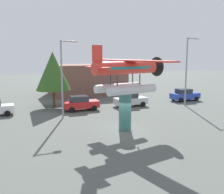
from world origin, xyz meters
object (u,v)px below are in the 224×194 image
(car_far_silver, at_px, (130,100))
(streetlight_primary, at_px, (64,74))
(floatplane_monument, at_px, (127,73))
(car_distant_blue, at_px, (185,95))
(display_pedestal, at_px, (125,111))
(storefront_building, at_px, (87,79))
(car_mid_red, at_px, (81,103))
(tree_east, at_px, (53,71))
(streetlight_secondary, at_px, (188,67))

(car_far_silver, xyz_separation_m, streetlight_primary, (-9.16, -2.94, 3.79))
(floatplane_monument, relative_size, car_distant_blue, 2.48)
(floatplane_monument, distance_m, car_far_silver, 11.57)
(car_far_silver, bearing_deg, display_pedestal, -118.74)
(floatplane_monument, bearing_deg, display_pedestal, 180.00)
(streetlight_primary, distance_m, storefront_building, 17.15)
(car_far_silver, height_order, car_distant_blue, same)
(car_mid_red, relative_size, tree_east, 0.60)
(car_distant_blue, relative_size, streetlight_secondary, 0.48)
(floatplane_monument, xyz_separation_m, streetlight_primary, (-4.06, 6.58, -0.36))
(storefront_building, relative_size, tree_east, 1.71)
(streetlight_primary, xyz_separation_m, tree_east, (-0.01, 6.07, -0.09))
(streetlight_primary, bearing_deg, car_mid_red, 48.69)
(car_mid_red, height_order, storefront_building, storefront_building)
(display_pedestal, relative_size, car_mid_red, 0.80)
(car_far_silver, bearing_deg, streetlight_secondary, -17.76)
(floatplane_monument, distance_m, streetlight_primary, 7.74)
(car_mid_red, distance_m, tree_east, 5.50)
(floatplane_monument, height_order, streetlight_secondary, streetlight_secondary)
(storefront_building, bearing_deg, tree_east, -127.87)
(car_far_silver, xyz_separation_m, tree_east, (-9.18, 3.13, 3.70))
(car_mid_red, bearing_deg, floatplane_monument, -81.14)
(display_pedestal, xyz_separation_m, tree_east, (-3.94, 12.68, 2.90))
(car_far_silver, bearing_deg, floatplane_monument, -118.22)
(car_distant_blue, height_order, streetlight_primary, streetlight_primary)
(car_far_silver, bearing_deg, car_distant_blue, 4.04)
(car_distant_blue, bearing_deg, car_far_silver, -175.96)
(floatplane_monument, height_order, storefront_building, floatplane_monument)
(floatplane_monument, relative_size, streetlight_secondary, 1.19)
(tree_east, bearing_deg, floatplane_monument, -72.16)
(display_pedestal, height_order, tree_east, tree_east)
(streetlight_secondary, bearing_deg, floatplane_monument, -149.23)
(car_mid_red, distance_m, streetlight_primary, 5.44)
(car_far_silver, bearing_deg, streetlight_primary, -162.23)
(car_mid_red, relative_size, car_far_silver, 1.00)
(car_far_silver, relative_size, storefront_building, 0.35)
(display_pedestal, relative_size, streetlight_secondary, 0.38)
(car_far_silver, distance_m, car_distant_blue, 9.12)
(display_pedestal, xyz_separation_m, streetlight_secondary, (12.31, 7.28, 3.34))
(car_mid_red, height_order, tree_east, tree_east)
(car_far_silver, bearing_deg, tree_east, 161.17)
(display_pedestal, bearing_deg, car_far_silver, 61.26)
(streetlight_primary, xyz_separation_m, streetlight_secondary, (16.24, 0.67, 0.35))
(streetlight_primary, bearing_deg, car_distant_blue, 11.09)
(car_mid_red, bearing_deg, car_distant_blue, 2.37)
(car_mid_red, xyz_separation_m, car_distant_blue, (15.69, 0.65, 0.00))
(streetlight_primary, bearing_deg, storefront_building, 64.82)
(car_distant_blue, distance_m, streetlight_secondary, 5.45)
(display_pedestal, relative_size, car_far_silver, 0.80)
(display_pedestal, bearing_deg, car_mid_red, 98.08)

